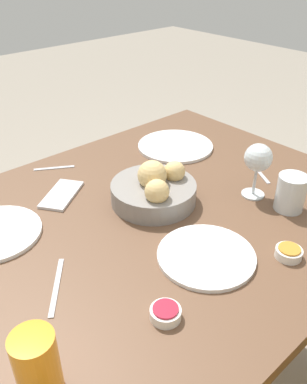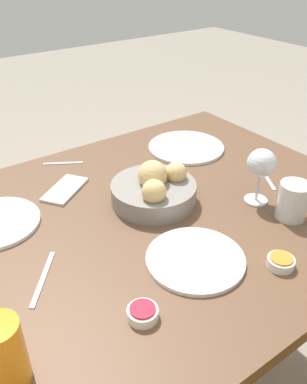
# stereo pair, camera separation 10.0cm
# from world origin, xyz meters

# --- Properties ---
(dining_table) EXTENTS (1.30, 0.95, 0.75)m
(dining_table) POSITION_xyz_m (0.00, 0.00, 0.65)
(dining_table) COLOR brown
(dining_table) RESTS_ON ground_plane
(bread_basket) EXTENTS (0.23, 0.23, 0.12)m
(bread_basket) POSITION_xyz_m (-0.08, -0.04, 0.79)
(bread_basket) COLOR gray
(bread_basket) RESTS_ON dining_table
(plate_near_left) EXTENTS (0.26, 0.26, 0.01)m
(plate_near_left) POSITION_xyz_m (-0.36, -0.25, 0.75)
(plate_near_left) COLOR white
(plate_near_left) RESTS_ON dining_table
(plate_far_center) EXTENTS (0.22, 0.22, 0.01)m
(plate_far_center) POSITION_xyz_m (-0.01, 0.21, 0.75)
(plate_far_center) COLOR white
(plate_far_center) RESTS_ON dining_table
(juice_glass) EXTENTS (0.07, 0.07, 0.13)m
(juice_glass) POSITION_xyz_m (0.42, 0.25, 0.81)
(juice_glass) COLOR orange
(juice_glass) RESTS_ON dining_table
(water_tumbler) EXTENTS (0.08, 0.08, 0.10)m
(water_tumbler) POSITION_xyz_m (-0.32, 0.22, 0.80)
(water_tumbler) COLOR silver
(water_tumbler) RESTS_ON dining_table
(wine_glass) EXTENTS (0.08, 0.08, 0.16)m
(wine_glass) POSITION_xyz_m (-0.31, 0.12, 0.86)
(wine_glass) COLOR silver
(wine_glass) RESTS_ON dining_table
(jam_bowl_berry) EXTENTS (0.06, 0.06, 0.03)m
(jam_bowl_berry) POSITION_xyz_m (0.18, 0.27, 0.76)
(jam_bowl_berry) COLOR white
(jam_bowl_berry) RESTS_ON dining_table
(jam_bowl_honey) EXTENTS (0.06, 0.06, 0.03)m
(jam_bowl_honey) POSITION_xyz_m (-0.15, 0.33, 0.76)
(jam_bowl_honey) COLOR white
(jam_bowl_honey) RESTS_ON dining_table
(fork_silver) EXTENTS (0.11, 0.14, 0.00)m
(fork_silver) POSITION_xyz_m (0.29, 0.06, 0.75)
(fork_silver) COLOR #B7B7BC
(fork_silver) RESTS_ON dining_table
(knife_silver) EXTENTS (0.10, 0.15, 0.00)m
(knife_silver) POSITION_xyz_m (-0.43, 0.04, 0.75)
(knife_silver) COLOR #B7B7BC
(knife_silver) RESTS_ON dining_table
(spoon_coffee) EXTENTS (0.11, 0.07, 0.00)m
(spoon_coffee) POSITION_xyz_m (0.03, -0.39, 0.75)
(spoon_coffee) COLOR #B7B7BC
(spoon_coffee) RESTS_ON dining_table
(cell_phone) EXTENTS (0.17, 0.15, 0.01)m
(cell_phone) POSITION_xyz_m (0.10, -0.24, 0.75)
(cell_phone) COLOR silver
(cell_phone) RESTS_ON dining_table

